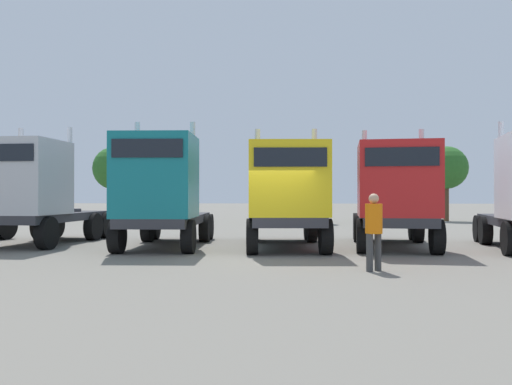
{
  "coord_description": "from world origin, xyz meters",
  "views": [
    {
      "loc": [
        0.56,
        -14.77,
        1.78
      ],
      "look_at": [
        -0.67,
        3.44,
        1.88
      ],
      "focal_mm": 36.13,
      "sensor_mm": 36.0,
      "label": 1
    }
  ],
  "objects": [
    {
      "name": "oak_far_left",
      "position": [
        -11.46,
        19.57,
        3.61
      ],
      "size": [
        2.9,
        2.9,
        5.09
      ],
      "color": "#4C3823",
      "rests_on": "ground"
    },
    {
      "name": "oak_far_right",
      "position": [
        11.3,
        21.64,
        3.68
      ],
      "size": [
        2.95,
        2.95,
        5.19
      ],
      "color": "#4C3823",
      "rests_on": "ground"
    },
    {
      "name": "semi_truck_teal",
      "position": [
        -3.71,
        1.87,
        1.91
      ],
      "size": [
        2.8,
        6.39,
        4.29
      ],
      "rotation": [
        0.0,
        0.0,
        -1.53
      ],
      "color": "#333338",
      "rests_on": "ground"
    },
    {
      "name": "semi_truck_yellow",
      "position": [
        0.43,
        1.96,
        1.77
      ],
      "size": [
        2.93,
        6.59,
        4.0
      ],
      "rotation": [
        0.0,
        0.0,
        -1.51
      ],
      "color": "#333338",
      "rests_on": "ground"
    },
    {
      "name": "semi_truck_red",
      "position": [
        3.98,
        2.38,
        1.82
      ],
      "size": [
        3.15,
        6.57,
        4.03
      ],
      "rotation": [
        0.0,
        0.0,
        -1.67
      ],
      "color": "#333338",
      "rests_on": "ground"
    },
    {
      "name": "oak_far_centre",
      "position": [
        1.33,
        18.54,
        3.66
      ],
      "size": [
        3.08,
        3.08,
        5.23
      ],
      "color": "#4C3823",
      "rests_on": "ground"
    },
    {
      "name": "semi_truck_silver",
      "position": [
        -8.47,
        2.75,
        1.92
      ],
      "size": [
        2.85,
        6.01,
        4.26
      ],
      "rotation": [
        0.0,
        0.0,
        -1.62
      ],
      "color": "#333338",
      "rests_on": "ground"
    },
    {
      "name": "ground",
      "position": [
        0.0,
        0.0,
        0.0
      ],
      "size": [
        200.0,
        200.0,
        0.0
      ],
      "primitive_type": "plane",
      "color": "slate"
    },
    {
      "name": "visitor_in_hivis",
      "position": [
        2.51,
        -2.53,
        1.06
      ],
      "size": [
        0.56,
        0.56,
        1.82
      ],
      "rotation": [
        0.0,
        0.0,
        2.24
      ],
      "color": "#3C3C3C",
      "rests_on": "ground"
    }
  ]
}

